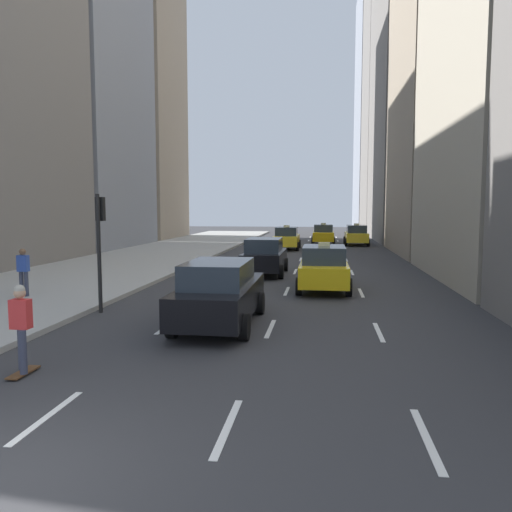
{
  "coord_description": "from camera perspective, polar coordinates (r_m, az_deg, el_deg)",
  "views": [
    {
      "loc": [
        3.94,
        -4.87,
        3.18
      ],
      "look_at": [
        1.82,
        10.94,
        1.64
      ],
      "focal_mm": 35.0,
      "sensor_mm": 36.0,
      "label": 1
    }
  ],
  "objects": [
    {
      "name": "building_row_left",
      "position": [
        39.18,
        -21.17,
        19.47
      ],
      "size": [
        6.0,
        48.24,
        33.76
      ],
      "color": "slate",
      "rests_on": "ground"
    },
    {
      "name": "sedan_silver_behind",
      "position": [
        13.55,
        -4.16,
        -4.19
      ],
      "size": [
        2.02,
        4.92,
        1.77
      ],
      "color": "black",
      "rests_on": "ground"
    },
    {
      "name": "pedestrian_far_walking",
      "position": [
        18.88,
        -25.05,
        -1.44
      ],
      "size": [
        0.36,
        0.22,
        1.65
      ],
      "color": "#383D51",
      "rests_on": "sidewalk_left"
    },
    {
      "name": "sidewalk_left",
      "position": [
        33.84,
        -11.27,
        0.14
      ],
      "size": [
        8.0,
        66.0,
        0.15
      ],
      "primitive_type": "cube",
      "color": "#9E9E99",
      "rests_on": "ground"
    },
    {
      "name": "taxi_third",
      "position": [
        44.44,
        7.7,
        2.49
      ],
      "size": [
        2.02,
        4.4,
        1.87
      ],
      "color": "yellow",
      "rests_on": "ground"
    },
    {
      "name": "traffic_light_pole",
      "position": [
        15.82,
        -17.42,
        2.46
      ],
      "size": [
        0.24,
        0.42,
        3.6
      ],
      "color": "black",
      "rests_on": "ground"
    },
    {
      "name": "taxi_lead",
      "position": [
        43.55,
        11.39,
        2.37
      ],
      "size": [
        2.02,
        4.4,
        1.87
      ],
      "color": "yellow",
      "rests_on": "ground"
    },
    {
      "name": "taxi_fourth",
      "position": [
        19.49,
        7.75,
        -1.32
      ],
      "size": [
        2.02,
        4.4,
        1.87
      ],
      "color": "yellow",
      "rests_on": "ground"
    },
    {
      "name": "building_row_right",
      "position": [
        51.63,
        17.42,
        19.99
      ],
      "size": [
        6.0,
        84.44,
        36.56
      ],
      "color": "slate",
      "rests_on": "ground"
    },
    {
      "name": "lane_markings",
      "position": [
        28.08,
        4.84,
        -1.0
      ],
      "size": [
        5.72,
        56.0,
        0.01
      ],
      "color": "white",
      "rests_on": "ground"
    },
    {
      "name": "taxi_second",
      "position": [
        38.48,
        3.53,
        2.07
      ],
      "size": [
        2.02,
        4.4,
        1.87
      ],
      "color": "yellow",
      "rests_on": "ground"
    },
    {
      "name": "sedan_black_near",
      "position": [
        23.82,
        0.99,
        -0.01
      ],
      "size": [
        2.02,
        4.52,
        1.75
      ],
      "color": "black",
      "rests_on": "ground"
    },
    {
      "name": "skateboarder",
      "position": [
        10.52,
        -25.25,
        -7.19
      ],
      "size": [
        0.36,
        0.8,
        1.75
      ],
      "color": "brown",
      "rests_on": "ground"
    }
  ]
}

